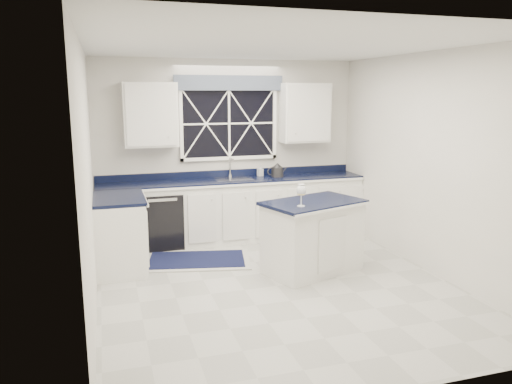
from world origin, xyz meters
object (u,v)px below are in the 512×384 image
object	(u,v)px
dishwasher	(161,219)
faucet	(230,167)
wine_glass	(301,191)
soap_bottle	(260,171)
kettle	(277,170)
island	(312,236)

from	to	relation	value
dishwasher	faucet	world-z (taller)	faucet
dishwasher	wine_glass	xyz separation A→B (m)	(1.44, -1.83, 0.68)
faucet	soap_bottle	distance (m)	0.47
dishwasher	soap_bottle	size ratio (longest dim) A/B	4.85
kettle	wine_glass	world-z (taller)	wine_glass
wine_glass	soap_bottle	size ratio (longest dim) A/B	1.57
soap_bottle	dishwasher	bearing A→B (deg)	-174.05
faucet	wine_glass	bearing A→B (deg)	-80.54
wine_glass	dishwasher	bearing A→B (deg)	128.18
faucet	kettle	world-z (taller)	faucet
faucet	wine_glass	size ratio (longest dim) A/B	1.14
dishwasher	kettle	bearing A→B (deg)	0.44
kettle	soap_bottle	world-z (taller)	kettle
wine_glass	kettle	bearing A→B (deg)	79.11
faucet	kettle	size ratio (longest dim) A/B	1.00
island	wine_glass	bearing A→B (deg)	-156.93
dishwasher	faucet	bearing A→B (deg)	10.02
island	soap_bottle	world-z (taller)	soap_bottle
faucet	kettle	bearing A→B (deg)	-14.65
dishwasher	kettle	world-z (taller)	kettle
island	wine_glass	distance (m)	0.72
island	kettle	bearing A→B (deg)	67.84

